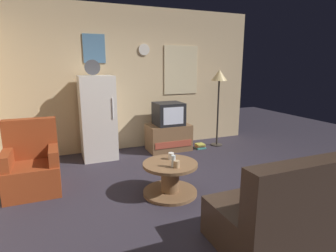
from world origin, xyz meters
The scene contains 13 objects.
ground_plane centered at (0.00, 0.00, 0.00)m, with size 12.00×12.00×0.00m, color #2D2833.
wall_with_art centered at (0.01, 2.45, 1.40)m, with size 5.20×0.12×2.78m.
fridge centered at (-0.79, 2.02, 0.75)m, with size 0.60×0.62×1.77m.
tv_stand centered at (0.58, 1.96, 0.26)m, with size 0.84×0.53×0.52m.
crt_tv centered at (0.58, 1.96, 0.74)m, with size 0.54×0.51×0.44m.
standing_lamp centered at (1.65, 1.87, 1.36)m, with size 0.32×0.32×1.59m.
coffee_table centered at (-0.14, 0.16, 0.22)m, with size 0.72×0.72×0.43m.
wine_glass centered at (-0.16, 0.02, 0.51)m, with size 0.05×0.05×0.15m, color silver.
mug_ceramic_white centered at (-0.07, 0.29, 0.48)m, with size 0.08×0.08×0.09m, color silver.
mug_ceramic_tan centered at (-0.13, -0.02, 0.48)m, with size 0.08×0.08×0.09m, color tan.
armchair centered at (-1.82, 0.97, 0.34)m, with size 0.68×0.68×0.96m.
couch centered at (0.67, -1.22, 0.31)m, with size 1.70×0.80×0.92m.
book_stack centered at (1.21, 1.80, 0.05)m, with size 0.22×0.18×0.10m.
Camera 1 is at (-1.44, -2.96, 1.68)m, focal length 29.29 mm.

